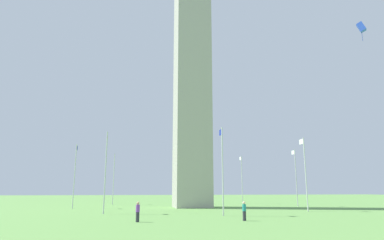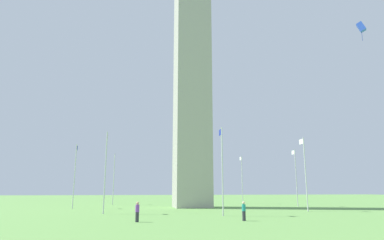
{
  "view_description": "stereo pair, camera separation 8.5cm",
  "coord_description": "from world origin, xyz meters",
  "px_view_note": "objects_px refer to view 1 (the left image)",
  "views": [
    {
      "loc": [
        -51.53,
        9.73,
        2.58
      ],
      "look_at": [
        0.0,
        0.0,
        13.42
      ],
      "focal_mm": 31.72,
      "sensor_mm": 36.0,
      "label": 1
    },
    {
      "loc": [
        -51.55,
        9.65,
        2.58
      ],
      "look_at": [
        0.0,
        0.0,
        13.42
      ],
      "focal_mm": 31.72,
      "sensor_mm": 36.0,
      "label": 2
    }
  ],
  "objects_px": {
    "flagpole_e": "(75,173)",
    "flagpole_s": "(222,167)",
    "flagpole_se": "(106,168)",
    "flagpole_nw": "(242,177)",
    "flagpole_n": "(176,178)",
    "obelisk_monument": "(192,54)",
    "person_purple_shirt": "(138,212)",
    "flagpole_sw": "(305,171)",
    "person_teal_shirt": "(244,211)",
    "kite_blue_box": "(361,27)",
    "flagpole_ne": "(114,177)",
    "flagpole_w": "(296,175)"
  },
  "relations": [
    {
      "from": "flagpole_e",
      "to": "flagpole_s",
      "type": "xyz_separation_m",
      "value": [
        -17.19,
        -17.19,
        0.0
      ]
    },
    {
      "from": "flagpole_se",
      "to": "flagpole_nw",
      "type": "distance_m",
      "value": 34.38
    },
    {
      "from": "flagpole_n",
      "to": "flagpole_e",
      "type": "distance_m",
      "value": 24.31
    },
    {
      "from": "obelisk_monument",
      "to": "person_purple_shirt",
      "type": "xyz_separation_m",
      "value": [
        -22.39,
        8.77,
        -23.68
      ]
    },
    {
      "from": "flagpole_n",
      "to": "flagpole_sw",
      "type": "distance_m",
      "value": 31.76
    },
    {
      "from": "person_teal_shirt",
      "to": "kite_blue_box",
      "type": "distance_m",
      "value": 23.6
    },
    {
      "from": "flagpole_ne",
      "to": "flagpole_sw",
      "type": "height_order",
      "value": "same"
    },
    {
      "from": "flagpole_e",
      "to": "flagpole_w",
      "type": "bearing_deg",
      "value": -90.0
    },
    {
      "from": "flagpole_se",
      "to": "flagpole_w",
      "type": "height_order",
      "value": "same"
    },
    {
      "from": "obelisk_monument",
      "to": "flagpole_se",
      "type": "height_order",
      "value": "obelisk_monument"
    },
    {
      "from": "flagpole_e",
      "to": "person_purple_shirt",
      "type": "relative_size",
      "value": 5.61
    },
    {
      "from": "flagpole_w",
      "to": "kite_blue_box",
      "type": "height_order",
      "value": "kite_blue_box"
    },
    {
      "from": "flagpole_ne",
      "to": "person_teal_shirt",
      "type": "distance_m",
      "value": 37.49
    },
    {
      "from": "obelisk_monument",
      "to": "flagpole_n",
      "type": "relative_size",
      "value": 5.37
    },
    {
      "from": "flagpole_sw",
      "to": "kite_blue_box",
      "type": "height_order",
      "value": "kite_blue_box"
    },
    {
      "from": "flagpole_e",
      "to": "flagpole_w",
      "type": "xyz_separation_m",
      "value": [
        -0.0,
        -34.38,
        0.0
      ]
    },
    {
      "from": "obelisk_monument",
      "to": "flagpole_n",
      "type": "xyz_separation_m",
      "value": [
        17.24,
        0.0,
        -19.52
      ]
    },
    {
      "from": "flagpole_se",
      "to": "kite_blue_box",
      "type": "height_order",
      "value": "kite_blue_box"
    },
    {
      "from": "person_purple_shirt",
      "to": "flagpole_ne",
      "type": "bearing_deg",
      "value": 22.13
    },
    {
      "from": "flagpole_s",
      "to": "flagpole_nw",
      "type": "relative_size",
      "value": 1.0
    },
    {
      "from": "flagpole_n",
      "to": "flagpole_nw",
      "type": "relative_size",
      "value": 1.0
    },
    {
      "from": "obelisk_monument",
      "to": "flagpole_w",
      "type": "relative_size",
      "value": 5.37
    },
    {
      "from": "obelisk_monument",
      "to": "flagpole_s",
      "type": "bearing_deg",
      "value": 180.0
    },
    {
      "from": "flagpole_w",
      "to": "kite_blue_box",
      "type": "bearing_deg",
      "value": 172.63
    },
    {
      "from": "flagpole_s",
      "to": "flagpole_sw",
      "type": "relative_size",
      "value": 1.0
    },
    {
      "from": "flagpole_e",
      "to": "obelisk_monument",
      "type": "bearing_deg",
      "value": -90.18
    },
    {
      "from": "flagpole_n",
      "to": "flagpole_s",
      "type": "xyz_separation_m",
      "value": [
        -34.38,
        0.0,
        0.0
      ]
    },
    {
      "from": "flagpole_n",
      "to": "flagpole_se",
      "type": "distance_m",
      "value": 31.76
    },
    {
      "from": "flagpole_s",
      "to": "flagpole_nw",
      "type": "bearing_deg",
      "value": -22.5
    },
    {
      "from": "flagpole_e",
      "to": "kite_blue_box",
      "type": "relative_size",
      "value": 4.22
    },
    {
      "from": "flagpole_s",
      "to": "person_purple_shirt",
      "type": "xyz_separation_m",
      "value": [
        -5.26,
        8.77,
        -4.16
      ]
    },
    {
      "from": "flagpole_n",
      "to": "kite_blue_box",
      "type": "distance_m",
      "value": 44.24
    },
    {
      "from": "flagpole_sw",
      "to": "flagpole_nw",
      "type": "height_order",
      "value": "same"
    },
    {
      "from": "flagpole_n",
      "to": "person_teal_shirt",
      "type": "height_order",
      "value": "flagpole_n"
    },
    {
      "from": "person_teal_shirt",
      "to": "flagpole_s",
      "type": "bearing_deg",
      "value": -27.06
    },
    {
      "from": "person_purple_shirt",
      "to": "obelisk_monument",
      "type": "bearing_deg",
      "value": -4.84
    },
    {
      "from": "flagpole_w",
      "to": "kite_blue_box",
      "type": "distance_m",
      "value": 26.62
    },
    {
      "from": "flagpole_e",
      "to": "flagpole_nw",
      "type": "height_order",
      "value": "same"
    },
    {
      "from": "flagpole_ne",
      "to": "flagpole_w",
      "type": "bearing_deg",
      "value": -112.5
    },
    {
      "from": "flagpole_e",
      "to": "person_teal_shirt",
      "type": "relative_size",
      "value": 5.67
    },
    {
      "from": "obelisk_monument",
      "to": "flagpole_w",
      "type": "distance_m",
      "value": 26.01
    },
    {
      "from": "flagpole_w",
      "to": "person_purple_shirt",
      "type": "xyz_separation_m",
      "value": [
        -22.45,
        25.96,
        -4.16
      ]
    },
    {
      "from": "flagpole_ne",
      "to": "flagpole_e",
      "type": "xyz_separation_m",
      "value": [
        -12.15,
        5.03,
        0.0
      ]
    },
    {
      "from": "flagpole_nw",
      "to": "person_teal_shirt",
      "type": "height_order",
      "value": "flagpole_nw"
    },
    {
      "from": "obelisk_monument",
      "to": "flagpole_e",
      "type": "distance_m",
      "value": 26.01
    },
    {
      "from": "flagpole_s",
      "to": "flagpole_w",
      "type": "distance_m",
      "value": 24.31
    },
    {
      "from": "flagpole_n",
      "to": "flagpole_sw",
      "type": "height_order",
      "value": "same"
    },
    {
      "from": "flagpole_e",
      "to": "flagpole_nw",
      "type": "bearing_deg",
      "value": -67.5
    },
    {
      "from": "flagpole_n",
      "to": "obelisk_monument",
      "type": "bearing_deg",
      "value": 180.0
    },
    {
      "from": "flagpole_n",
      "to": "flagpole_w",
      "type": "bearing_deg",
      "value": -135.0
    }
  ]
}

